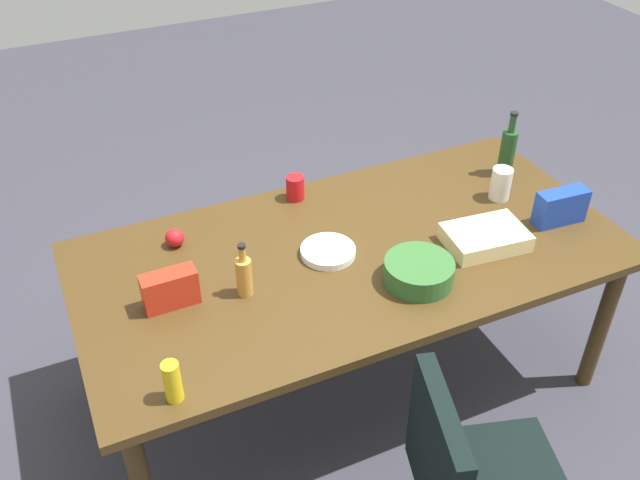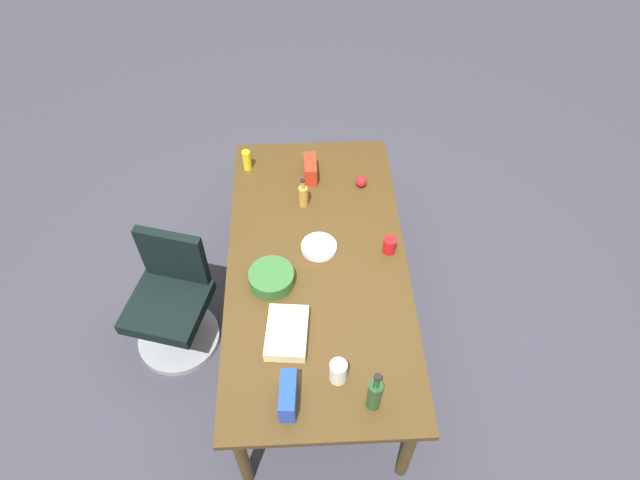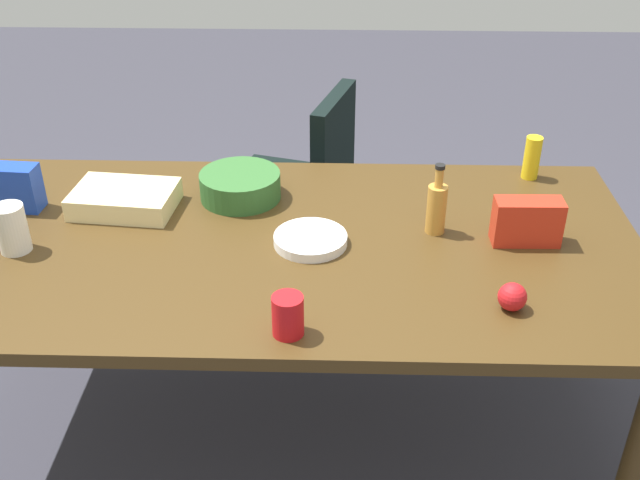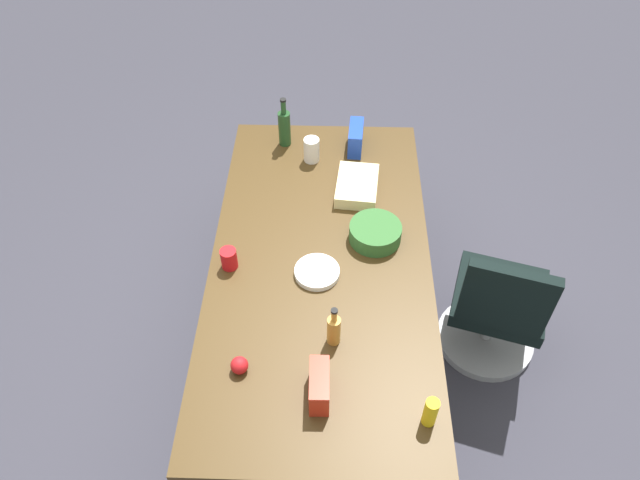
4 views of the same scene
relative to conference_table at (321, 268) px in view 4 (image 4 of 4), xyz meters
name	(u,v)px [view 4 (image 4 of 4)]	position (x,y,z in m)	size (l,w,h in m)	color
ground_plane	(321,344)	(0.00, 0.00, -0.70)	(10.00, 10.00, 0.00)	#363640
conference_table	(321,268)	(0.00, 0.00, 0.00)	(2.20, 1.09, 0.77)	#432F14
office_chair	(495,313)	(0.01, -0.96, -0.35)	(0.60, 0.59, 0.89)	gray
chip_bag_red	(319,386)	(-0.74, -0.02, 0.14)	(0.20, 0.08, 0.14)	red
wine_bottle	(284,127)	(0.92, 0.24, 0.19)	(0.09, 0.09, 0.31)	#204621
mayo_jar	(312,150)	(0.77, 0.07, 0.14)	(0.09, 0.09, 0.15)	white
sheet_cake	(357,186)	(0.51, -0.19, 0.11)	(0.32, 0.22, 0.07)	beige
dressing_bottle	(334,329)	(-0.48, -0.07, 0.16)	(0.07, 0.07, 0.23)	#C28634
chip_bag_blue	(356,138)	(0.88, -0.18, 0.15)	(0.22, 0.08, 0.15)	#1A3DB1
paper_plate_stack	(317,272)	(-0.10, 0.02, 0.09)	(0.22, 0.22, 0.03)	white
apple_red	(239,365)	(-0.64, 0.32, 0.11)	(0.08, 0.08, 0.08)	red
mustard_bottle	(430,412)	(-0.84, -0.45, 0.15)	(0.06, 0.06, 0.15)	yellow
red_solo_cup	(229,259)	(-0.06, 0.44, 0.13)	(0.08, 0.08, 0.11)	red
salad_bowl	(375,233)	(0.14, -0.27, 0.11)	(0.27, 0.27, 0.09)	#2E602B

